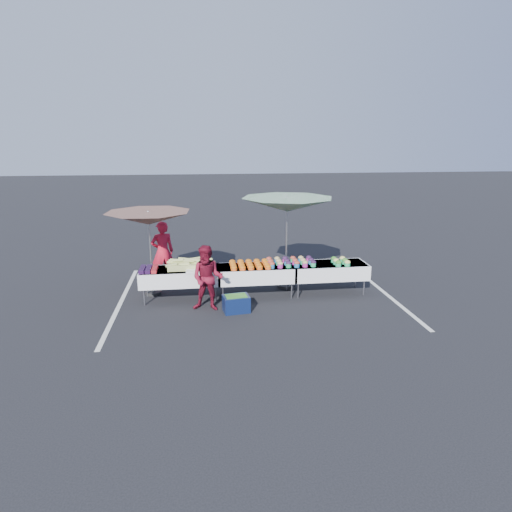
{
  "coord_description": "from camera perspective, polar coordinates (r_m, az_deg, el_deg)",
  "views": [
    {
      "loc": [
        -1.27,
        -9.74,
        3.65
      ],
      "look_at": [
        0.0,
        0.0,
        1.0
      ],
      "focal_mm": 30.0,
      "sensor_mm": 36.0,
      "label": 1
    }
  ],
  "objects": [
    {
      "name": "umbrella_left",
      "position": [
        10.41,
        -14.15,
        4.83
      ],
      "size": [
        2.58,
        2.58,
        2.07
      ],
      "rotation": [
        0.0,
        0.0,
        0.33
      ],
      "color": "black",
      "rests_on": "ground"
    },
    {
      "name": "corn_pile",
      "position": [
        10.19,
        -8.73,
        -1.1
      ],
      "size": [
        1.16,
        0.57,
        0.26
      ],
      "color": "tan",
      "rests_on": "table_left"
    },
    {
      "name": "stripe_left",
      "position": [
        10.58,
        -17.54,
        -5.81
      ],
      "size": [
        0.1,
        5.0,
        0.0
      ],
      "primitive_type": "cube",
      "color": "silver",
      "rests_on": "ground"
    },
    {
      "name": "berry_punnets",
      "position": [
        10.17,
        -14.12,
        -1.7
      ],
      "size": [
        0.4,
        0.54,
        0.08
      ],
      "color": "black",
      "rests_on": "table_left"
    },
    {
      "name": "ground",
      "position": [
        10.48,
        0.0,
        -5.29
      ],
      "size": [
        80.0,
        80.0,
        0.0
      ],
      "primitive_type": "plane",
      "color": "black"
    },
    {
      "name": "table_right",
      "position": [
        10.67,
        9.64,
        -1.84
      ],
      "size": [
        1.86,
        0.81,
        0.75
      ],
      "color": "white",
      "rests_on": "ground"
    },
    {
      "name": "plastic_bags",
      "position": [
        9.87,
        -8.44,
        -2.0
      ],
      "size": [
        0.3,
        0.25,
        0.05
      ],
      "primitive_type": "cube",
      "color": "white",
      "rests_on": "table_left"
    },
    {
      "name": "vendor",
      "position": [
        11.55,
        -12.33,
        0.54
      ],
      "size": [
        0.68,
        0.54,
        1.64
      ],
      "primitive_type": "imported",
      "rotation": [
        0.0,
        0.0,
        3.42
      ],
      "color": "red",
      "rests_on": "ground"
    },
    {
      "name": "table_left",
      "position": [
        10.23,
        -10.06,
        -2.59
      ],
      "size": [
        1.86,
        0.81,
        0.75
      ],
      "color": "white",
      "rests_on": "ground"
    },
    {
      "name": "storage_bin",
      "position": [
        9.49,
        -2.66,
        -6.31
      ],
      "size": [
        0.61,
        0.48,
        0.37
      ],
      "rotation": [
        0.0,
        0.0,
        0.14
      ],
      "color": "#0C183C",
      "rests_on": "ground"
    },
    {
      "name": "potato_cups",
      "position": [
        10.36,
        4.67,
        -0.75
      ],
      "size": [
        1.14,
        0.58,
        0.16
      ],
      "color": "#246EA8",
      "rests_on": "table_right"
    },
    {
      "name": "customer",
      "position": [
        9.46,
        -6.47,
        -2.97
      ],
      "size": [
        0.82,
        0.7,
        1.47
      ],
      "primitive_type": "imported",
      "rotation": [
        0.0,
        0.0,
        -0.23
      ],
      "color": "maroon",
      "rests_on": "ground"
    },
    {
      "name": "bean_baskets",
      "position": [
        10.59,
        11.2,
        -0.69
      ],
      "size": [
        0.36,
        0.5,
        0.15
      ],
      "color": "#29A566",
      "rests_on": "table_right"
    },
    {
      "name": "carrot_bowls",
      "position": [
        10.2,
        -0.83,
        -1.13
      ],
      "size": [
        0.95,
        0.69,
        0.11
      ],
      "color": "#EB581A",
      "rests_on": "table_center"
    },
    {
      "name": "stripe_right",
      "position": [
        11.32,
        16.32,
        -4.34
      ],
      "size": [
        0.1,
        5.0,
        0.0
      ],
      "primitive_type": "cube",
      "color": "silver",
      "rests_on": "ground"
    },
    {
      "name": "umbrella_right",
      "position": [
        10.59,
        4.18,
        6.75
      ],
      "size": [
        2.49,
        2.49,
        2.34
      ],
      "rotation": [
        0.0,
        0.0,
        0.09
      ],
      "color": "black",
      "rests_on": "ground"
    },
    {
      "name": "table_center",
      "position": [
        10.29,
        0.0,
        -2.24
      ],
      "size": [
        1.86,
        0.81,
        0.75
      ],
      "color": "white",
      "rests_on": "ground"
    }
  ]
}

